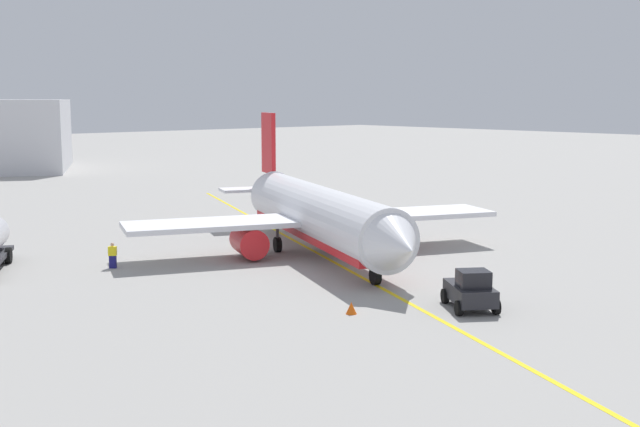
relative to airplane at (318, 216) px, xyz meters
The scene contains 7 objects.
ground_plane 2.83m from the airplane, 21.98° to the right, with size 400.00×400.00×0.00m, color #9E9B96.
airplane is the anchor object (origin of this frame).
pushback_tug 17.61m from the airplane, 13.63° to the right, with size 4.10×3.82×2.20m.
refueling_worker 14.65m from the airplane, 111.31° to the right, with size 0.61×0.63×1.71m.
safety_cone_nose 16.75m from the airplane, 35.36° to the right, with size 0.58×0.58×0.64m, color #F2590F.
distant_hangar 83.86m from the airplane, behind, with size 28.56×24.59×10.95m.
taxi_line_marking 2.82m from the airplane, 21.98° to the right, with size 79.97×0.30×0.01m, color yellow.
Camera 1 is at (42.47, -37.65, 11.19)m, focal length 44.98 mm.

